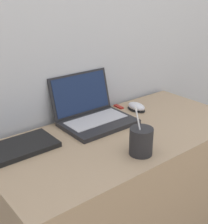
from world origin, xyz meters
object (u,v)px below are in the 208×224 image
Objects in this scene: computer_mouse at (136,107)px; external_keyboard at (9,151)px; usb_stick at (119,107)px; laptop at (92,112)px; drink_cup at (141,141)px.

computer_mouse is 0.29× the size of external_keyboard.
usb_stick is at bearing 119.85° from computer_mouse.
external_keyboard is 0.65m from usb_stick.
computer_mouse is (0.26, -0.03, -0.03)m from laptop.
laptop is 0.43m from external_keyboard.
laptop is 1.67× the size of drink_cup.
external_keyboard is at bearing -175.19° from laptop.
drink_cup is 0.51m from external_keyboard.
laptop is 0.36m from drink_cup.
usb_stick is (0.65, 0.09, -0.01)m from external_keyboard.
usb_stick is (0.25, 0.42, -0.05)m from drink_cup.
external_keyboard reaches higher than usb_stick.
computer_mouse is at bearing -5.50° from laptop.
laptop reaches higher than computer_mouse.
laptop reaches higher than drink_cup.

